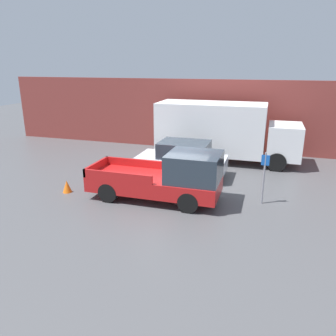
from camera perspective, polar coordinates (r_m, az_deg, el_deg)
The scene contains 8 objects.
ground_plane at distance 13.42m, azimuth 0.94°, elevation -5.07°, with size 60.00×60.00×0.00m, color #4C4C4F.
building_wall at distance 20.58m, azimuth 7.49°, elevation 9.07°, with size 28.00×0.15×4.32m.
pickup_truck at distance 12.82m, azimuth -0.16°, elevation -1.68°, with size 5.20×2.00×2.01m.
car at distance 15.71m, azimuth 2.54°, elevation 1.61°, with size 4.21×1.99×1.69m.
delivery_truck at distance 18.34m, azimuth 9.33°, elevation 6.51°, with size 7.66×2.55×3.18m.
parking_sign at distance 12.94m, azimuth 16.38°, elevation -1.18°, with size 0.30×0.07×2.06m.
newspaper_box at distance 20.28m, azimuth 18.08°, elevation 3.41°, with size 0.45×0.40×0.99m.
traffic_cone at distance 14.47m, azimuth -17.18°, elevation -3.08°, with size 0.38×0.38×0.52m.
Camera 1 is at (3.47, -11.88, 5.19)m, focal length 35.00 mm.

